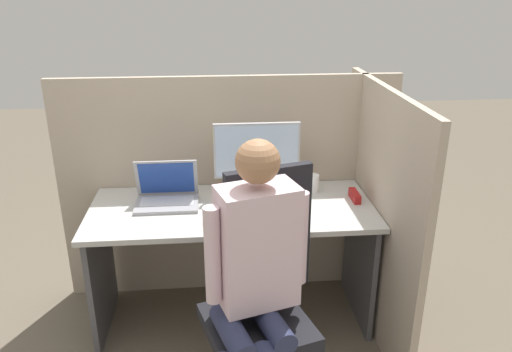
# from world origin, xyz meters

# --- Properties ---
(cubicle_panel_back) EXTENTS (2.10, 0.05, 1.43)m
(cubicle_panel_back) POSITION_xyz_m (-0.00, 0.71, 0.71)
(cubicle_panel_back) COLOR tan
(cubicle_panel_back) RESTS_ON ground
(cubicle_panel_right) EXTENTS (0.04, 1.32, 1.43)m
(cubicle_panel_right) POSITION_xyz_m (0.83, 0.27, 0.71)
(cubicle_panel_right) COLOR tan
(cubicle_panel_right) RESTS_ON ground
(desk) EXTENTS (1.60, 0.68, 0.75)m
(desk) POSITION_xyz_m (0.00, 0.34, 0.57)
(desk) COLOR #B7B7B2
(desk) RESTS_ON ground
(paper_box) EXTENTS (0.31, 0.25, 0.06)m
(paper_box) POSITION_xyz_m (0.16, 0.51, 0.78)
(paper_box) COLOR orange
(paper_box) RESTS_ON desk
(monitor) EXTENTS (0.50, 0.20, 0.38)m
(monitor) POSITION_xyz_m (0.16, 0.52, 1.00)
(monitor) COLOR #B2B2B7
(monitor) RESTS_ON paper_box
(laptop) EXTENTS (0.35, 0.25, 0.25)m
(laptop) POSITION_xyz_m (-0.37, 0.42, 0.80)
(laptop) COLOR #99999E
(laptop) RESTS_ON desk
(mouse) EXTENTS (0.07, 0.04, 0.03)m
(mouse) POSITION_xyz_m (-0.07, 0.21, 0.77)
(mouse) COLOR silver
(mouse) RESTS_ON desk
(stapler) EXTENTS (0.04, 0.14, 0.05)m
(stapler) POSITION_xyz_m (0.71, 0.38, 0.78)
(stapler) COLOR #A31919
(stapler) RESTS_ON desk
(carrot_toy) EXTENTS (0.04, 0.14, 0.04)m
(carrot_toy) POSITION_xyz_m (-0.14, 0.09, 0.77)
(carrot_toy) COLOR orange
(carrot_toy) RESTS_ON desk
(office_chair) EXTENTS (0.58, 0.62, 1.13)m
(office_chair) POSITION_xyz_m (0.12, -0.20, 0.57)
(office_chair) COLOR black
(office_chair) RESTS_ON ground
(person) EXTENTS (0.46, 0.49, 1.35)m
(person) POSITION_xyz_m (0.07, -0.37, 0.78)
(person) COLOR #282D4C
(person) RESTS_ON ground
(coffee_mug) EXTENTS (0.07, 0.07, 0.11)m
(coffee_mug) POSITION_xyz_m (0.49, 0.52, 0.81)
(coffee_mug) COLOR white
(coffee_mug) RESTS_ON desk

